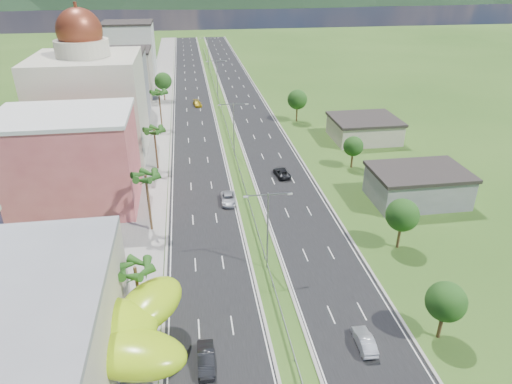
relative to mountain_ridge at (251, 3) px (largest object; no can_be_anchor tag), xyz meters
name	(u,v)px	position (x,y,z in m)	size (l,w,h in m)	color
ground	(282,320)	(-60.00, -450.00, 0.00)	(500.00, 500.00, 0.00)	#2D5119
road_left	(193,104)	(-67.50, -360.00, 0.02)	(11.00, 260.00, 0.04)	black
road_right	(245,102)	(-52.50, -360.00, 0.02)	(11.00, 260.00, 0.04)	black
sidewalk_left	(159,105)	(-77.00, -360.00, 0.06)	(7.00, 260.00, 0.12)	gray
median_guardrail	(225,120)	(-60.00, -378.01, 0.62)	(0.10, 216.06, 0.76)	gray
streetlight_median_b	(268,223)	(-60.00, -440.00, 6.75)	(6.04, 0.25, 11.00)	gray
streetlight_median_c	(234,124)	(-60.00, -400.00, 6.75)	(6.04, 0.25, 11.00)	gray
streetlight_median_d	(217,75)	(-60.00, -355.00, 6.75)	(6.04, 0.25, 11.00)	gray
streetlight_median_e	(208,49)	(-60.00, -310.00, 6.75)	(6.04, 0.25, 11.00)	gray
lime_canopy	(83,331)	(-80.00, -454.00, 4.99)	(18.00, 15.00, 7.40)	#96C112
pink_shophouse	(70,163)	(-88.00, -418.00, 7.50)	(20.00, 15.00, 15.00)	#C55055
domed_building	(91,100)	(-88.00, -395.00, 11.35)	(20.00, 20.00, 28.70)	beige
midrise_grey	(114,87)	(-87.00, -370.00, 8.00)	(16.00, 15.00, 16.00)	gray
midrise_beige	(124,74)	(-87.00, -348.00, 6.50)	(16.00, 15.00, 13.00)	#AEA48F
midrise_white	(130,52)	(-87.00, -325.00, 9.00)	(16.00, 15.00, 18.00)	silver
shed_near	(417,187)	(-32.00, -425.00, 2.50)	(15.00, 10.00, 5.00)	gray
shed_far	(364,130)	(-30.00, -395.00, 2.20)	(14.00, 12.00, 4.40)	#AEA48F
palm_tree_b	(135,271)	(-75.50, -448.00, 7.06)	(3.60, 3.60, 8.10)	#47301C
palm_tree_c	(146,178)	(-75.50, -428.00, 8.50)	(3.60, 3.60, 9.60)	#47301C
palm_tree_d	(154,132)	(-75.50, -405.00, 7.54)	(3.60, 3.60, 8.60)	#47301C
palm_tree_e	(159,94)	(-75.50, -380.00, 8.31)	(3.60, 3.60, 9.40)	#47301C
leafy_tree_lfar	(163,81)	(-75.50, -355.00, 5.58)	(4.90, 4.90, 8.05)	#47301C
leafy_tree_ra	(446,302)	(-44.00, -455.00, 4.78)	(4.20, 4.20, 6.90)	#47301C
leafy_tree_rb	(402,215)	(-41.00, -438.00, 5.18)	(4.55, 4.55, 7.47)	#47301C
leafy_tree_rc	(353,146)	(-38.00, -410.00, 4.37)	(3.85, 3.85, 6.33)	#47301C
leafy_tree_rd	(297,100)	(-42.00, -380.00, 5.58)	(4.90, 4.90, 8.05)	#47301C
mountain_ridge	(251,3)	(0.00, 0.00, 0.00)	(860.00, 140.00, 90.00)	black
car_dark_left	(206,359)	(-68.80, -455.15, 0.82)	(1.65, 4.74, 1.56)	black
car_silver_mid_left	(228,199)	(-63.27, -421.16, 0.76)	(2.38, 5.16, 1.43)	#B2B4BA
car_yellow_far_left	(197,104)	(-66.29, -362.49, 0.73)	(1.94, 4.77, 1.38)	gold
car_silver_right	(364,341)	(-52.36, -455.11, 0.77)	(1.55, 4.44, 1.46)	#A9ACB1
car_dark_far_right	(282,173)	(-52.34, -412.11, 0.74)	(2.33, 5.06, 1.41)	black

